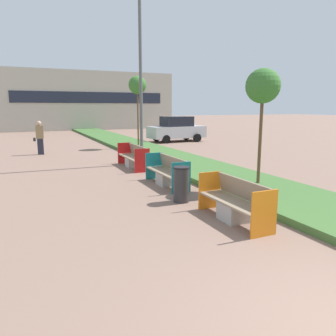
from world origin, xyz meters
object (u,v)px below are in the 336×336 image
sapling_tree_far (137,86)px  bench_teal_frame (167,174)px  sapling_tree_near (263,87)px  street_lamp_post (140,65)px  litter_bin (181,184)px  parked_car_distant (177,129)px  bench_red_frame (134,159)px  pedestrian_walking (40,137)px  bench_orange_frame (235,205)px

sapling_tree_far → bench_teal_frame: bearing=-103.7°
sapling_tree_near → sapling_tree_far: 11.60m
street_lamp_post → sapling_tree_far: bearing=72.5°
litter_bin → sapling_tree_near: size_ratio=0.26×
street_lamp_post → parked_car_distant: 10.56m
street_lamp_post → sapling_tree_near: size_ratio=2.13×
bench_teal_frame → litter_bin: (-0.44, -1.91, 0.11)m
parked_car_distant → bench_red_frame: bearing=-129.0°
street_lamp_post → pedestrian_walking: street_lamp_post is taller
bench_orange_frame → bench_teal_frame: size_ratio=0.93×
bench_orange_frame → street_lamp_post: 8.90m
bench_orange_frame → sapling_tree_near: (2.44, 2.18, 2.75)m
litter_bin → parked_car_distant: (6.72, 14.36, 0.43)m
sapling_tree_near → pedestrian_walking: 12.51m
parked_car_distant → sapling_tree_far: bearing=-151.4°
litter_bin → street_lamp_post: 7.29m
sapling_tree_near → sapling_tree_far: sapling_tree_far is taller
litter_bin → street_lamp_post: street_lamp_post is taller
pedestrian_walking → sapling_tree_far: bearing=7.2°
bench_orange_frame → bench_red_frame: 7.29m
bench_teal_frame → bench_red_frame: 3.54m
bench_teal_frame → sapling_tree_near: 3.99m
sapling_tree_far → pedestrian_walking: size_ratio=2.44×
pedestrian_walking → litter_bin: bearing=-75.2°
bench_orange_frame → sapling_tree_far: 14.39m
bench_orange_frame → street_lamp_post: size_ratio=0.27×
bench_teal_frame → sapling_tree_near: sapling_tree_near is taller
bench_orange_frame → street_lamp_post: bearing=85.6°
bench_red_frame → pedestrian_walking: size_ratio=1.36×
litter_bin → sapling_tree_near: 3.91m
pedestrian_walking → street_lamp_post: bearing=-51.6°
bench_red_frame → street_lamp_post: (0.61, 0.67, 3.92)m
bench_teal_frame → litter_bin: bearing=-102.9°
bench_red_frame → parked_car_distant: 10.91m
bench_red_frame → sapling_tree_far: sapling_tree_far is taller
bench_teal_frame → street_lamp_post: size_ratio=0.29×
sapling_tree_far → litter_bin: bearing=-103.6°
litter_bin → bench_teal_frame: bearing=77.1°
litter_bin → pedestrian_walking: pedestrian_walking is taller
street_lamp_post → sapling_tree_near: bearing=-72.4°
parked_car_distant → sapling_tree_near: bearing=-109.1°
sapling_tree_far → parked_car_distant: sapling_tree_far is taller
bench_orange_frame → pedestrian_walking: bearing=104.6°
bench_orange_frame → parked_car_distant: parked_car_distant is taller
bench_red_frame → sapling_tree_far: size_ratio=0.56×
bench_red_frame → parked_car_distant: parked_car_distant is taller
sapling_tree_near → bench_orange_frame: bearing=-138.2°
bench_orange_frame → pedestrian_walking: pedestrian_walking is taller
bench_teal_frame → sapling_tree_far: sapling_tree_far is taller
bench_teal_frame → bench_red_frame: same height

